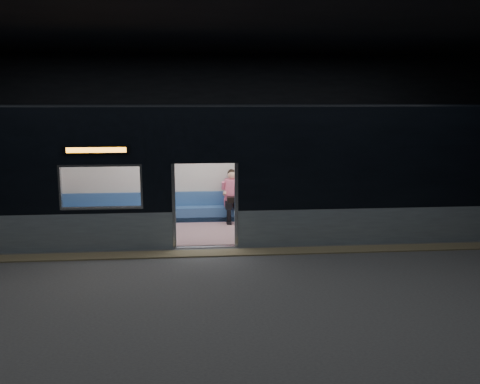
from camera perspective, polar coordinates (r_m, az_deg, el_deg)
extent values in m
cube|color=#47494C|center=(11.33, -3.74, -7.82)|extent=(24.00, 14.00, 0.01)
cube|color=black|center=(10.82, -4.08, 18.06)|extent=(24.00, 14.00, 0.04)
cube|color=black|center=(17.75, -4.37, 7.20)|extent=(24.00, 0.04, 5.00)
cube|color=black|center=(3.92, -1.81, -5.67)|extent=(24.00, 0.04, 5.00)
cube|color=#8C7F59|center=(11.84, -3.81, -6.88)|extent=(22.80, 0.50, 0.03)
cube|color=#92A4AE|center=(13.21, 17.68, -3.54)|extent=(8.30, 0.12, 0.90)
cube|color=black|center=(12.93, 18.09, 3.35)|extent=(8.30, 0.12, 2.30)
cube|color=black|center=(11.84, -4.02, 6.02)|extent=(1.40, 0.12, 1.15)
cube|color=#B7BABC|center=(12.09, -7.43, -1.63)|extent=(0.08, 0.14, 2.05)
cube|color=#B7BABC|center=(12.11, -0.42, -1.51)|extent=(0.08, 0.14, 2.05)
cube|color=black|center=(11.99, -15.82, 4.57)|extent=(1.50, 0.04, 0.18)
cube|color=orange|center=(11.98, -15.83, 4.56)|extent=(1.34, 0.03, 0.12)
cube|color=beige|center=(14.81, -4.17, 2.99)|extent=(18.00, 0.12, 3.20)
cube|color=black|center=(13.24, -4.17, 9.34)|extent=(18.00, 3.00, 0.15)
cube|color=gray|center=(13.71, -3.99, -4.39)|extent=(17.76, 2.76, 0.04)
cube|color=beige|center=(13.29, -4.12, 5.35)|extent=(17.76, 2.76, 0.10)
cube|color=#2E5185|center=(14.74, -4.08, -2.40)|extent=(11.00, 0.48, 0.41)
cube|color=#2E5185|center=(14.84, -4.12, -0.71)|extent=(11.00, 0.10, 0.40)
cube|color=#72535D|center=(12.98, -18.69, -4.80)|extent=(4.40, 0.48, 0.41)
cube|color=#72535D|center=(13.08, 10.75, -4.29)|extent=(4.40, 0.48, 0.41)
cylinder|color=silver|center=(12.37, -8.36, -0.68)|extent=(0.04, 0.04, 2.26)
cylinder|color=silver|center=(14.59, -7.86, 1.09)|extent=(0.04, 0.04, 2.26)
cylinder|color=silver|center=(12.40, 0.44, -0.53)|extent=(0.04, 0.04, 2.26)
cylinder|color=silver|center=(14.61, -0.40, 1.21)|extent=(0.04, 0.04, 2.26)
cylinder|color=silver|center=(14.41, -4.17, 4.18)|extent=(11.00, 0.03, 0.03)
cube|color=black|center=(14.47, -1.32, -1.44)|extent=(0.19, 0.52, 0.18)
cube|color=black|center=(14.48, -0.40, -1.42)|extent=(0.19, 0.52, 0.18)
cylinder|color=black|center=(14.30, -1.25, -2.75)|extent=(0.12, 0.12, 0.43)
cylinder|color=black|center=(14.31, -0.32, -2.74)|extent=(0.12, 0.12, 0.43)
cube|color=#DB6483|center=(14.68, -0.92, -1.17)|extent=(0.44, 0.24, 0.22)
cylinder|color=#DB6483|center=(14.64, -0.93, 0.34)|extent=(0.49, 0.49, 0.58)
sphere|color=tan|center=(14.55, -0.93, 1.92)|extent=(0.23, 0.23, 0.23)
sphere|color=black|center=(14.58, -0.95, 2.12)|extent=(0.24, 0.24, 0.24)
cube|color=black|center=(14.36, -0.85, -0.86)|extent=(0.37, 0.34, 0.15)
cube|color=white|center=(14.86, 2.43, 2.70)|extent=(1.12, 0.03, 0.73)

